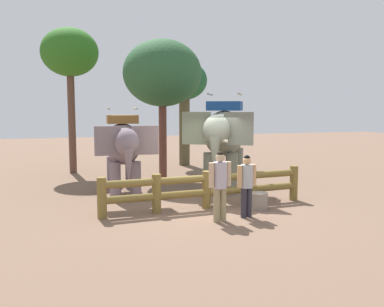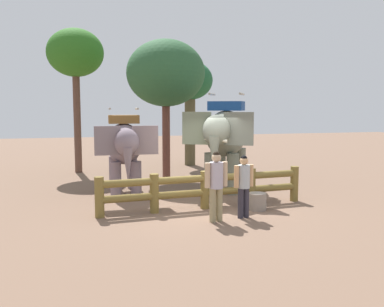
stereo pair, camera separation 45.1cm
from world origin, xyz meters
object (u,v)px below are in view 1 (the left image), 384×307
Objects in this scene: elephant_near_left at (123,146)px; tree_back_center at (184,85)px; log_fence at (206,187)px; feed_bucket at (259,201)px; tree_far_left at (162,74)px; elephant_center at (224,136)px; tourist_woman_in_black at (247,181)px; tourist_man_in_blue at (220,181)px; tree_far_right at (70,55)px.

elephant_near_left is 7.56m from tree_back_center.
feed_bucket is (1.35, -0.54, -0.37)m from log_fence.
tree_far_left is 11.18× the size of feed_bucket.
elephant_near_left is 3.37m from elephant_center.
tourist_woman_in_black is (0.66, -1.19, 0.33)m from log_fence.
elephant_near_left is at bearing -126.18° from tree_far_left.
elephant_center is (1.44, 2.35, 1.25)m from log_fence.
tourist_woman_in_black is 0.32× the size of tree_back_center.
feed_bucket is at bearing -91.71° from elephant_center.
tourist_man_in_blue reaches higher than log_fence.
tree_far_right is at bearing 119.53° from feed_bucket.
tree_back_center reaches higher than elephant_center.
tree_far_left is (0.01, 5.19, 3.49)m from log_fence.
feed_bucket is (-0.56, -9.20, -3.63)m from tree_back_center.
elephant_near_left is 4.60m from tourist_woman_in_black.
log_fence is 3.03m from elephant_center.
tree_far_left reaches higher than tree_back_center.
log_fence is at bearing -66.66° from tree_far_right.
elephant_center reaches higher than elephant_near_left.
log_fence is at bearing 119.05° from tourist_woman_in_black.
tourist_man_in_blue is at bearing -150.82° from feed_bucket.
tourist_man_in_blue is at bearing -101.50° from tree_back_center.
tourist_woman_in_black is 0.26× the size of tree_far_right.
tourist_man_in_blue is (1.79, -3.92, -0.56)m from elephant_near_left.
tourist_woman_in_black is 1.18m from feed_bucket.
tree_far_right is (-5.26, -0.91, 1.13)m from tree_back_center.
tree_back_center reaches higher than tourist_man_in_blue.
elephant_center reaches higher than tourist_man_in_blue.
tree_far_right is at bearing 142.60° from tree_far_left.
elephant_center is at bearing -94.32° from tree_back_center.
tourist_man_in_blue is 0.35× the size of tree_back_center.
tree_back_center is at bearing 85.68° from elephant_center.
tree_far_right reaches higher than feed_bucket.
tourist_man_in_blue is 10.62m from tree_back_center.
elephant_center is at bearing -63.25° from tree_far_left.
tree_back_center is (1.91, 8.66, 3.27)m from log_fence.
tree_far_right reaches higher than tourist_woman_in_black.
tree_far_left is (-0.66, 6.39, 3.16)m from tourist_woman_in_black.
tourist_woman_in_black is at bearing -55.53° from elephant_near_left.
tree_far_right is at bearing 131.52° from elephant_center.
tree_far_left is at bearing 95.88° from tourist_woman_in_black.
tree_back_center reaches higher than feed_bucket.
tree_far_left reaches higher than tourist_woman_in_black.
tree_far_right reaches higher than log_fence.
elephant_near_left is at bearing 136.50° from feed_bucket.
feed_bucket is (-0.09, -2.89, -1.61)m from elephant_center.
log_fence is 1.11× the size of tree_far_left.
tree_far_left reaches higher than tourist_man_in_blue.
elephant_near_left is at bearing -74.60° from tree_far_right.
feed_bucket is (3.27, -3.10, -1.34)m from elephant_near_left.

